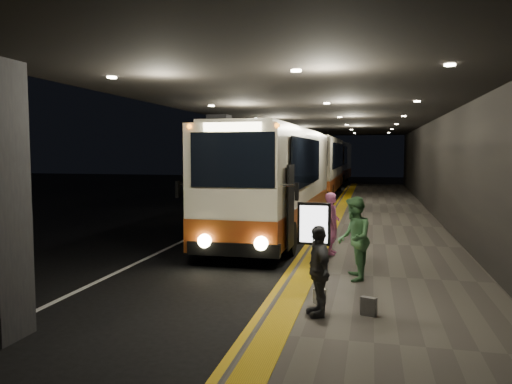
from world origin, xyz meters
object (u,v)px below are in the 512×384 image
(info_sign, at_px, (314,225))
(coach_main, at_px, (276,185))
(coach_second, at_px, (319,168))
(passenger_waiting_grey, at_px, (318,270))
(passenger_waiting_green, at_px, (354,238))
(bag_plain, at_px, (320,296))
(stanchion_post, at_px, (319,236))
(bag_polka, at_px, (369,306))
(coach_third, at_px, (333,164))
(passenger_boarding, at_px, (332,223))

(info_sign, bearing_deg, coach_main, 113.26)
(coach_second, bearing_deg, passenger_waiting_grey, -84.07)
(passenger_waiting_green, bearing_deg, bag_plain, -20.94)
(stanchion_post, bearing_deg, bag_polka, -74.13)
(coach_third, xyz_separation_m, passenger_waiting_green, (3.19, -36.15, -0.72))
(coach_third, bearing_deg, bag_plain, -83.99)
(passenger_waiting_green, bearing_deg, coach_second, -176.67)
(bag_plain, bearing_deg, coach_third, 93.96)
(coach_second, bearing_deg, passenger_boarding, -83.03)
(bag_plain, bearing_deg, passenger_boarding, 91.62)
(bag_polka, relative_size, info_sign, 0.20)
(coach_third, bearing_deg, stanchion_post, -84.27)
(stanchion_post, bearing_deg, passenger_waiting_green, -66.88)
(passenger_waiting_grey, bearing_deg, stanchion_post, 163.77)
(bag_polka, distance_m, bag_plain, 1.04)
(coach_third, height_order, passenger_waiting_grey, coach_third)
(info_sign, xyz_separation_m, stanchion_post, (-0.07, 1.80, -0.56))
(passenger_waiting_grey, xyz_separation_m, info_sign, (-0.44, 3.15, 0.31))
(passenger_waiting_green, distance_m, bag_polka, 2.55)
(coach_main, height_order, bag_polka, coach_main)
(coach_third, distance_m, info_sign, 35.65)
(info_sign, bearing_deg, coach_third, 98.20)
(coach_second, distance_m, info_sign, 22.62)
(bag_polka, bearing_deg, coach_main, 110.28)
(passenger_waiting_green, height_order, bag_plain, passenger_waiting_green)
(info_sign, distance_m, stanchion_post, 1.89)
(passenger_waiting_green, xyz_separation_m, passenger_waiting_grey, (-0.51, -2.57, -0.14))
(coach_third, height_order, stanchion_post, coach_third)
(passenger_waiting_green, relative_size, info_sign, 1.13)
(passenger_boarding, relative_size, stanchion_post, 1.58)
(coach_main, bearing_deg, passenger_waiting_grey, -74.04)
(coach_second, bearing_deg, bag_polka, -82.13)
(coach_main, bearing_deg, passenger_boarding, -58.70)
(passenger_waiting_green, bearing_deg, stanchion_post, -161.37)
(coach_second, relative_size, passenger_boarding, 7.13)
(coach_main, relative_size, coach_second, 0.98)
(passenger_waiting_green, relative_size, passenger_waiting_grey, 1.18)
(bag_polka, bearing_deg, passenger_waiting_green, 98.15)
(coach_main, height_order, bag_plain, coach_main)
(info_sign, bearing_deg, passenger_waiting_green, -26.59)
(coach_second, relative_size, passenger_waiting_green, 6.57)
(passenger_waiting_grey, height_order, bag_polka, passenger_waiting_grey)
(info_sign, height_order, stanchion_post, info_sign)
(info_sign, bearing_deg, bag_plain, -76.32)
(coach_main, height_order, passenger_boarding, coach_main)
(coach_second, xyz_separation_m, bag_plain, (2.61, -24.96, -1.55))
(coach_main, relative_size, info_sign, 7.30)
(passenger_boarding, distance_m, passenger_waiting_grey, 5.29)
(coach_third, height_order, passenger_waiting_green, coach_third)
(passenger_waiting_green, bearing_deg, coach_third, -179.45)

